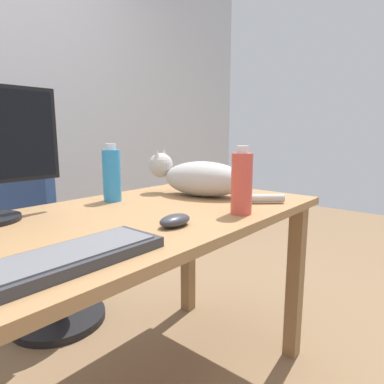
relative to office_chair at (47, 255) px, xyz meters
The scene contains 7 objects.
desk 0.80m from the office_chair, 102.51° to the right, with size 1.65×0.75×0.74m.
office_chair is the anchor object (origin of this frame).
keyboard 1.13m from the office_chair, 113.76° to the right, with size 0.44×0.15×0.03m.
cat 0.89m from the office_chair, 63.38° to the right, with size 0.26×0.60×0.20m.
computer_mouse 1.02m from the office_chair, 93.93° to the right, with size 0.11×0.06×0.04m, color #333338.
water_bottle 1.13m from the office_chair, 79.38° to the right, with size 0.07×0.07×0.23m.
spray_bottle 0.68m from the office_chair, 85.12° to the right, with size 0.07×0.07×0.23m.
Camera 1 is at (-0.59, -0.86, 1.01)m, focal length 31.16 mm.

